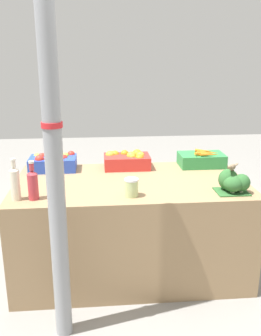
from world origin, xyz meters
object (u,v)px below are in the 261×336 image
at_px(orange_crate, 127,160).
at_px(carrot_crate, 202,159).
at_px(juice_bottle_cloudy, 15,183).
at_px(sparrow_bird, 232,167).
at_px(apple_crate, 53,162).
at_px(support_pole, 53,146).
at_px(pickle_jar, 131,187).
at_px(juice_bottle_ruby, 33,184).
at_px(broccoli_pile, 233,182).

xyz_separation_m(orange_crate, carrot_crate, (0.64, -0.01, -0.01)).
relative_size(juice_bottle_cloudy, sparrow_bird, 2.69).
height_order(apple_crate, sparrow_bird, sparrow_bird).
bearing_deg(support_pole, carrot_crate, 42.34).
xyz_separation_m(carrot_crate, pickle_jar, (-0.66, -0.65, 0.00)).
height_order(carrot_crate, juice_bottle_ruby, juice_bottle_ruby).
height_order(support_pole, apple_crate, support_pole).
height_order(apple_crate, orange_crate, same).
bearing_deg(juice_bottle_cloudy, apple_crate, 75.41).
bearing_deg(juice_bottle_cloudy, orange_crate, 39.76).
height_order(orange_crate, carrot_crate, same).
relative_size(support_pole, juice_bottle_cloudy, 8.50).
bearing_deg(juice_bottle_ruby, orange_crate, 44.19).
bearing_deg(orange_crate, carrot_crate, -0.60).
height_order(carrot_crate, sparrow_bird, sparrow_bird).
relative_size(carrot_crate, juice_bottle_cloudy, 1.35).
xyz_separation_m(support_pole, orange_crate, (0.48, 1.03, -0.38)).
distance_m(support_pole, broccoli_pile, 1.28).
height_order(juice_bottle_cloudy, juice_bottle_ruby, juice_bottle_cloudy).
xyz_separation_m(apple_crate, sparrow_bird, (1.28, -0.65, 0.12)).
relative_size(carrot_crate, juice_bottle_ruby, 1.44).
bearing_deg(sparrow_bird, support_pole, -26.65).
bearing_deg(apple_crate, carrot_crate, -0.23).
xyz_separation_m(carrot_crate, sparrow_bird, (0.02, -0.65, 0.13)).
bearing_deg(broccoli_pile, pickle_jar, -179.22).
relative_size(juice_bottle_ruby, pickle_jar, 2.12).
height_order(support_pole, carrot_crate, support_pole).
distance_m(orange_crate, broccoli_pile, 0.94).
bearing_deg(juice_bottle_ruby, broccoli_pile, 0.25).
bearing_deg(juice_bottle_ruby, support_pole, -62.96).
xyz_separation_m(broccoli_pile, sparrow_bird, (-0.02, -0.01, 0.11)).
distance_m(apple_crate, sparrow_bird, 1.44).
distance_m(carrot_crate, juice_bottle_ruby, 1.46).
relative_size(orange_crate, pickle_jar, 3.06).
bearing_deg(apple_crate, sparrow_bird, -27.04).
height_order(carrot_crate, broccoli_pile, broccoli_pile).
distance_m(orange_crate, juice_bottle_cloudy, 1.02).
bearing_deg(support_pole, orange_crate, 64.90).
bearing_deg(juice_bottle_ruby, carrot_crate, 26.26).
xyz_separation_m(juice_bottle_cloudy, sparrow_bird, (1.45, -0.00, 0.07)).
bearing_deg(juice_bottle_cloudy, juice_bottle_ruby, 0.00).
relative_size(apple_crate, juice_bottle_cloudy, 1.35).
distance_m(apple_crate, juice_bottle_ruby, 0.66).
xyz_separation_m(apple_crate, broccoli_pile, (1.30, -0.65, 0.01)).
relative_size(pickle_jar, sparrow_bird, 1.18).
relative_size(carrot_crate, pickle_jar, 3.06).
bearing_deg(apple_crate, broccoli_pile, -26.48).
xyz_separation_m(support_pole, apple_crate, (-0.13, 1.03, -0.38)).
xyz_separation_m(orange_crate, juice_bottle_ruby, (-0.67, -0.65, 0.04)).
bearing_deg(broccoli_pile, apple_crate, 153.52).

